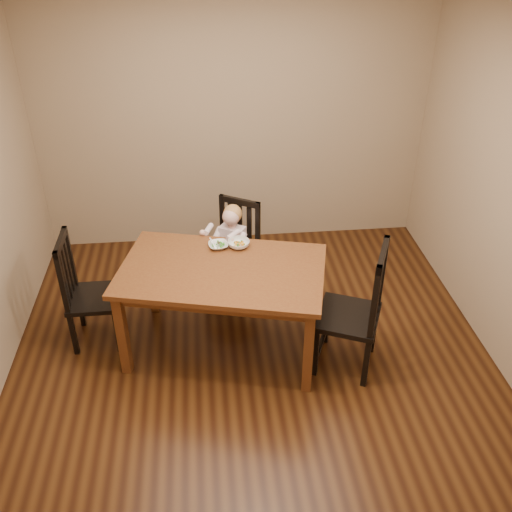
{
  "coord_description": "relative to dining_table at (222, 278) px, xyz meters",
  "views": [
    {
      "loc": [
        -0.34,
        -3.59,
        3.3
      ],
      "look_at": [
        0.06,
        0.25,
        0.84
      ],
      "focal_mm": 40.0,
      "sensor_mm": 36.0,
      "label": 1
    }
  ],
  "objects": [
    {
      "name": "dining_table",
      "position": [
        0.0,
        0.0,
        0.0
      ],
      "size": [
        1.79,
        1.32,
        0.8
      ],
      "rotation": [
        0.0,
        0.0,
        -0.24
      ],
      "color": "#542913",
      "rests_on": "room"
    },
    {
      "name": "room",
      "position": [
        0.23,
        -0.15,
        0.64
      ],
      "size": [
        4.01,
        4.01,
        2.71
      ],
      "color": "#43240E",
      "rests_on": "ground"
    },
    {
      "name": "chair_left",
      "position": [
        -1.12,
        0.22,
        -0.22
      ],
      "size": [
        0.42,
        0.44,
        1.02
      ],
      "rotation": [
        0.0,
        0.0,
        -1.57
      ],
      "color": "black",
      "rests_on": "room"
    },
    {
      "name": "chair_child",
      "position": [
        0.15,
        0.75,
        -0.24
      ],
      "size": [
        0.57,
        0.56,
        0.98
      ],
      "rotation": [
        0.0,
        0.0,
        2.61
      ],
      "color": "black",
      "rests_on": "room"
    },
    {
      "name": "chair_right",
      "position": [
        1.02,
        -0.32,
        -0.17
      ],
      "size": [
        0.62,
        0.63,
        1.13
      ],
      "rotation": [
        0.0,
        0.0,
        1.16
      ],
      "color": "black",
      "rests_on": "room"
    },
    {
      "name": "fork",
      "position": [
        -0.06,
        0.31,
        0.14
      ],
      "size": [
        0.05,
        0.11,
        0.04
      ],
      "rotation": [
        0.0,
        0.0,
        0.38
      ],
      "color": "silver",
      "rests_on": "bowl_peas"
    },
    {
      "name": "bowl_veg",
      "position": [
        0.16,
        0.31,
        0.12
      ],
      "size": [
        0.23,
        0.23,
        0.06
      ],
      "primitive_type": "imported",
      "rotation": [
        0.0,
        0.0,
        -0.33
      ],
      "color": "silver",
      "rests_on": "dining_table"
    },
    {
      "name": "toddler",
      "position": [
        0.12,
        0.7,
        -0.11
      ],
      "size": [
        0.44,
        0.47,
        0.51
      ],
      "primitive_type": null,
      "rotation": [
        0.0,
        0.0,
        2.61
      ],
      "color": "silver",
      "rests_on": "chair_child"
    },
    {
      "name": "bowl_peas",
      "position": [
        -0.01,
        0.32,
        0.11
      ],
      "size": [
        0.18,
        0.18,
        0.04
      ],
      "primitive_type": "imported",
      "rotation": [
        0.0,
        0.0,
        0.14
      ],
      "color": "silver",
      "rests_on": "dining_table"
    }
  ]
}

